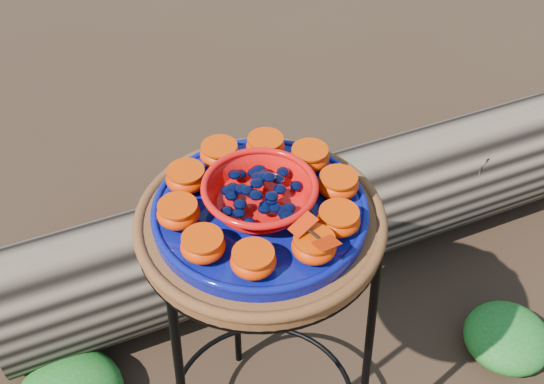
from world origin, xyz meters
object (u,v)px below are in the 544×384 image
object	(u,v)px
terracotta_saucer	(260,224)
cobalt_plate	(260,212)
red_bowl	(260,196)
driftwood_log	(306,219)
plant_stand	(263,351)

from	to	relation	value
terracotta_saucer	cobalt_plate	bearing A→B (deg)	0.00
red_bowl	driftwood_log	size ratio (longest dim) A/B	0.10
plant_stand	cobalt_plate	bearing A→B (deg)	0.00
terracotta_saucer	red_bowl	world-z (taller)	red_bowl
plant_stand	red_bowl	world-z (taller)	red_bowl
driftwood_log	red_bowl	bearing A→B (deg)	-119.19
cobalt_plate	red_bowl	distance (m)	0.04
plant_stand	driftwood_log	size ratio (longest dim) A/B	0.41
terracotta_saucer	red_bowl	xyz separation A→B (m)	(0.00, 0.00, 0.06)
cobalt_plate	red_bowl	world-z (taller)	red_bowl
driftwood_log	cobalt_plate	bearing A→B (deg)	-119.19
red_bowl	terracotta_saucer	bearing A→B (deg)	0.00
terracotta_saucer	red_bowl	size ratio (longest dim) A/B	2.33
plant_stand	driftwood_log	xyz separation A→B (m)	(0.28, 0.50, -0.19)
plant_stand	cobalt_plate	distance (m)	0.39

